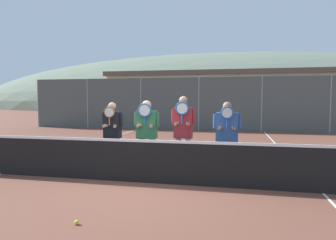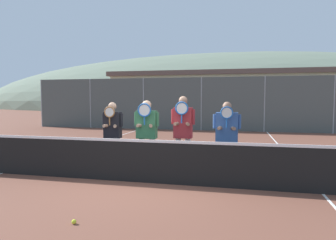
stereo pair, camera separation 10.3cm
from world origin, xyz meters
name	(u,v)px [view 2 (the right image)]	position (x,y,z in m)	size (l,w,h in m)	color
ground_plane	(143,182)	(0.00, 0.00, 0.00)	(120.00, 120.00, 0.00)	brown
hill_distant	(227,107)	(0.00, 58.40, 0.00)	(108.41, 60.23, 21.08)	slate
clubhouse_building	(224,96)	(0.89, 19.37, 2.00)	(18.58, 5.50, 3.97)	beige
fence_back	(201,104)	(0.00, 10.79, 1.49)	(20.45, 0.06, 2.98)	gray
tennis_net	(143,160)	(0.00, 0.00, 0.48)	(9.55, 0.09, 1.03)	gray
court_line_left_sideline	(70,152)	(-3.55, 3.00, 0.00)	(0.05, 16.00, 0.01)	white
court_line_right_sideline	(294,161)	(3.55, 3.00, 0.00)	(0.05, 16.00, 0.01)	white
player_leftmost	(113,131)	(-1.06, 0.87, 1.00)	(0.54, 0.34, 1.70)	#232838
player_center_left	(147,129)	(-0.16, 0.83, 1.06)	(0.62, 0.34, 1.75)	#56565B
player_center_right	(183,130)	(0.74, 0.74, 1.08)	(0.55, 0.34, 1.85)	white
player_rightmost	(227,133)	(1.73, 0.81, 1.02)	(0.63, 0.34, 1.73)	#56565B
car_far_left	(110,112)	(-6.58, 13.17, 0.89)	(4.68, 2.05, 1.74)	#285638
car_left_of_center	(189,113)	(-1.08, 13.28, 0.87)	(4.73, 2.08, 1.69)	silver
car_center	(279,113)	(4.47, 13.28, 0.92)	(4.80, 1.96, 1.80)	#B2B7BC
tennis_ball_on_court	(74,222)	(-0.32, -2.25, 0.03)	(0.07, 0.07, 0.07)	#CCDB33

